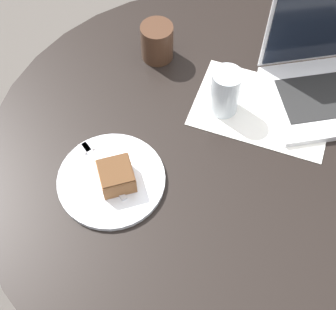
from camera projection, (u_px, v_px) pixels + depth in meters
ground_plane at (201, 262)px, 1.70m from camera, size 12.00×12.00×0.00m
dining_table at (216, 180)px, 1.17m from camera, size 1.07×1.07×0.77m
chair at (333, 40)px, 1.64m from camera, size 0.44×0.44×0.90m
paper_document at (262, 109)px, 1.10m from camera, size 0.37×0.32×0.00m
plate at (111, 180)px, 1.00m from camera, size 0.23×0.23×0.01m
cake_slice at (116, 176)px, 0.97m from camera, size 0.10×0.10×0.05m
fork at (99, 164)px, 1.01m from camera, size 0.17×0.05×0.00m
coffee_glass at (157, 42)px, 1.16m from camera, size 0.08×0.08×0.10m
water_glass at (225, 92)px, 1.06m from camera, size 0.07×0.07×0.12m
laptop at (329, 76)px, 1.10m from camera, size 0.37×0.38×0.26m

